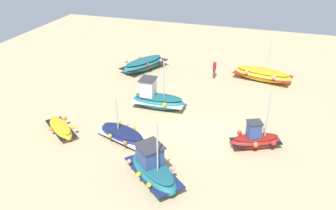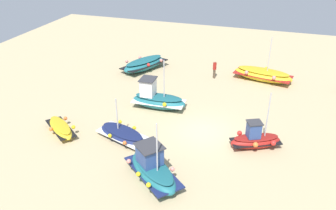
{
  "view_description": "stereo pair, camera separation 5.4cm",
  "coord_description": "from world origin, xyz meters",
  "views": [
    {
      "loc": [
        20.32,
        3.95,
        12.97
      ],
      "look_at": [
        -1.46,
        -3.09,
        0.9
      ],
      "focal_mm": 37.22,
      "sensor_mm": 36.0,
      "label": 1
    },
    {
      "loc": [
        20.3,
        4.0,
        12.97
      ],
      "look_at": [
        -1.46,
        -3.09,
        0.9
      ],
      "focal_mm": 37.22,
      "sensor_mm": 36.0,
      "label": 2
    }
  ],
  "objects": [
    {
      "name": "ground_plane",
      "position": [
        0.0,
        0.0,
        0.0
      ],
      "size": [
        55.65,
        55.65,
        0.0
      ],
      "primitive_type": "plane",
      "color": "tan"
    },
    {
      "name": "fishing_boat_0",
      "position": [
        2.6,
        -4.97,
        0.4
      ],
      "size": [
        2.66,
        4.09,
        2.99
      ],
      "rotation": [
        0.0,
        0.0,
        1.23
      ],
      "color": "navy",
      "rests_on": "ground_plane"
    },
    {
      "name": "fishing_boat_1",
      "position": [
        0.75,
        3.54,
        0.59
      ],
      "size": [
        2.46,
        3.48,
        3.87
      ],
      "rotation": [
        0.0,
        0.0,
        5.16
      ],
      "color": "maroon",
      "rests_on": "ground_plane"
    },
    {
      "name": "fishing_boat_2",
      "position": [
        -10.5,
        3.13,
        0.54
      ],
      "size": [
        3.01,
        5.6,
        4.15
      ],
      "rotation": [
        0.0,
        0.0,
        4.52
      ],
      "color": "gold",
      "rests_on": "ground_plane"
    },
    {
      "name": "fishing_boat_3",
      "position": [
        3.11,
        -9.41,
        0.36
      ],
      "size": [
        2.9,
        3.33,
        0.75
      ],
      "rotation": [
        0.0,
        0.0,
        0.92
      ],
      "color": "gold",
      "rests_on": "ground_plane"
    },
    {
      "name": "fishing_boat_4",
      "position": [
        -2.43,
        -4.31,
        0.75
      ],
      "size": [
        2.12,
        4.3,
        4.04
      ],
      "rotation": [
        0.0,
        0.0,
        4.75
      ],
      "color": "#1E6670",
      "rests_on": "ground_plane"
    },
    {
      "name": "fishing_boat_5",
      "position": [
        5.8,
        -1.64,
        0.72
      ],
      "size": [
        3.96,
        4.24,
        3.99
      ],
      "rotation": [
        0.0,
        0.0,
        4.01
      ],
      "color": "#1E6670",
      "rests_on": "ground_plane"
    },
    {
      "name": "fishing_boat_6",
      "position": [
        -9.53,
        -8.2,
        0.57
      ],
      "size": [
        5.32,
        3.94,
        1.19
      ],
      "rotation": [
        0.0,
        0.0,
        2.69
      ],
      "color": "#1E6670",
      "rests_on": "ground_plane"
    },
    {
      "name": "person_walking",
      "position": [
        -9.58,
        -1.21,
        1.0
      ],
      "size": [
        0.32,
        0.32,
        1.74
      ],
      "rotation": [
        0.0,
        0.0,
        2.34
      ],
      "color": "brown",
      "rests_on": "ground_plane"
    }
  ]
}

